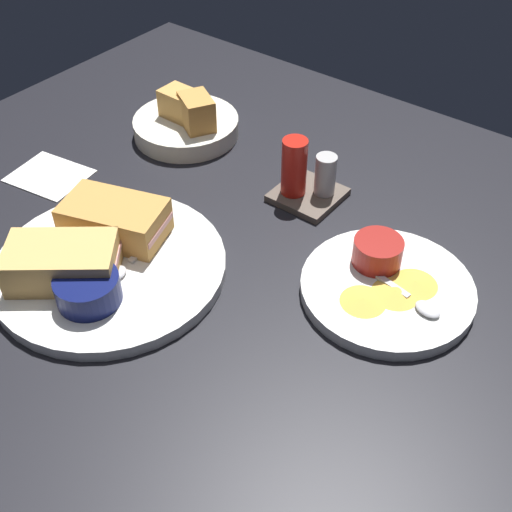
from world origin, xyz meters
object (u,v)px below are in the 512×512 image
Objects in this scene: bread_basket_rear at (187,123)px; sandwich_half_near at (115,219)px; plate_sandwich_main at (110,267)px; sandwich_half_far at (62,263)px; ramekin_dark_sauce at (88,288)px; condiment_caddy at (306,178)px; spoon_by_gravy_ramekin at (419,303)px; plate_chips_companion at (387,289)px; ramekin_light_gravy at (378,251)px; spoon_by_dark_ramekin at (122,268)px.

sandwich_half_near is at bearing -67.25° from bread_basket_rear.
bread_basket_rear reaches higher than plate_sandwich_main.
ramekin_dark_sauce is at bearing -8.21° from sandwich_half_far.
condiment_caddy is (7.62, 33.66, -0.05)cm from ramekin_dark_sauce.
spoon_by_gravy_ramekin reaches higher than plate_sandwich_main.
plate_chips_companion is (26.61, 23.65, -2.65)cm from ramekin_dark_sauce.
sandwich_half_near is 0.99× the size of sandwich_half_far.
plate_sandwich_main is 1.97× the size of sandwich_half_near.
plate_chips_companion is 3.42× the size of ramekin_light_gravy.
ramekin_light_gravy is 0.36× the size of bread_basket_rear.
sandwich_half_far is at bearing -138.32° from ramekin_light_gravy.
condiment_caddy is (12.86, 32.91, -0.59)cm from sandwich_half_far.
spoon_by_dark_ramekin is 1.05× the size of condiment_caddy.
sandwich_half_far is at bearing -83.69° from sandwich_half_near.
plate_chips_companion is 2.22× the size of condiment_caddy.
bread_basket_rear is at bearing 108.53° from sandwich_half_far.
plate_sandwich_main is at bearing -53.69° from sandwich_half_near.
spoon_by_gravy_ramekin is (31.76, 16.88, 0.00)cm from spoon_by_dark_ramekin.
plate_sandwich_main is at bearing -179.72° from spoon_by_dark_ramekin.
sandwich_half_near is 1.49× the size of spoon_by_dark_ramekin.
ramekin_dark_sauce and ramekin_light_gravy have the same top height.
condiment_caddy is at bearing 68.65° from sandwich_half_far.
plate_sandwich_main and plate_chips_companion have the same top height.
sandwich_half_far is at bearing -113.69° from plate_sandwich_main.
sandwich_half_far is 7.16cm from spoon_by_dark_ramekin.
sandwich_half_far reaches higher than plate_chips_companion.
bread_basket_rear reaches higher than sandwich_half_far.
spoon_by_gravy_ramekin is at bearing 31.14° from sandwich_half_far.
bread_basket_rear is at bearing 118.62° from spoon_by_dark_ramekin.
spoon_by_gravy_ramekin is at bearing 27.99° from spoon_by_dark_ramekin.
sandwich_half_near reaches higher than spoon_by_gravy_ramekin.
sandwich_half_far is at bearing -71.47° from bread_basket_rear.
sandwich_half_far is 1.50× the size of spoon_by_gravy_ramekin.
ramekin_light_gravy is (29.74, 15.98, -0.57)cm from sandwich_half_near.
ramekin_dark_sauce is at bearing -138.37° from plate_chips_companion.
ramekin_dark_sauce is (5.24, -0.76, -0.55)cm from sandwich_half_far.
sandwich_half_far reaches higher than ramekin_dark_sauce.
sandwich_half_near is 39.48cm from spoon_by_gravy_ramekin.
plate_sandwich_main is 4.73× the size of ramekin_light_gravy.
ramekin_light_gravy is (-3.17, 2.64, 2.63)cm from plate_chips_companion.
sandwich_half_near is at bearing -157.93° from plate_chips_companion.
ramekin_dark_sauce reaches higher than spoon_by_gravy_ramekin.
sandwich_half_near reaches higher than plate_sandwich_main.
ramekin_dark_sauce is at bearing -131.72° from ramekin_light_gravy.
ramekin_light_gravy reaches higher than spoon_by_gravy_ramekin.
bread_basket_rear is at bearing 164.37° from plate_chips_companion.
sandwich_half_near is 33.76cm from ramekin_light_gravy.
ramekin_dark_sauce reaches higher than plate_sandwich_main.
sandwich_half_near is at bearing -120.79° from condiment_caddy.
ramekin_dark_sauce is 0.77× the size of spoon_by_dark_ramekin.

